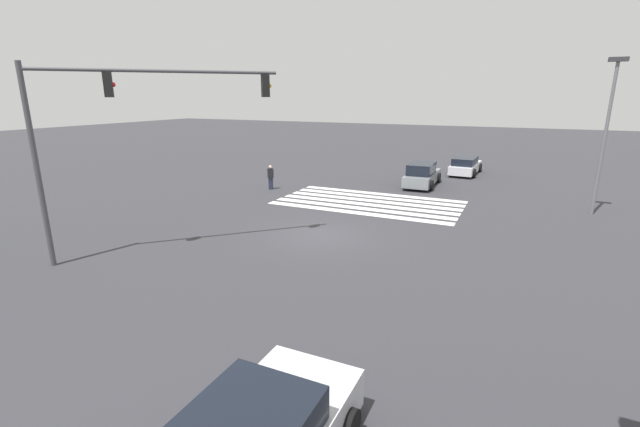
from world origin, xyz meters
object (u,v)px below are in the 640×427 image
object	(u,v)px
traffic_signal_mast	(114,120)
street_light_pole_a	(607,123)
pedestrian	(271,176)
car_1	(465,166)
car_2	(422,175)

from	to	relation	value
traffic_signal_mast	street_light_pole_a	bearing A→B (deg)	-3.95
traffic_signal_mast	pedestrian	distance (m)	13.37
car_1	street_light_pole_a	world-z (taller)	street_light_pole_a
car_1	pedestrian	distance (m)	15.51
car_2	pedestrian	world-z (taller)	car_2
traffic_signal_mast	car_2	distance (m)	19.73
traffic_signal_mast	car_2	size ratio (longest dim) A/B	1.48
car_1	pedestrian	bearing A→B (deg)	139.26
car_1	car_2	distance (m)	6.29
traffic_signal_mast	street_light_pole_a	size ratio (longest dim) A/B	0.91
street_light_pole_a	car_2	bearing A→B (deg)	-19.79
car_1	traffic_signal_mast	bearing A→B (deg)	161.76
car_2	street_light_pole_a	xyz separation A→B (m)	(-9.51, 3.42, 3.86)
traffic_signal_mast	car_2	world-z (taller)	traffic_signal_mast
traffic_signal_mast	car_1	world-z (taller)	traffic_signal_mast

